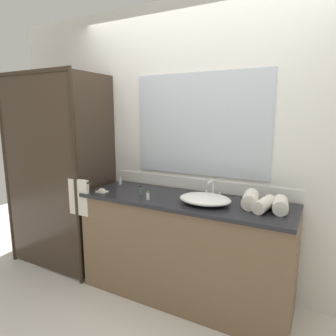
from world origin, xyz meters
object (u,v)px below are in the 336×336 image
object	(u,v)px
rolled_towel_far_edge	(250,199)
amenity_bottle_lotion	(148,196)
sink_basin	(205,199)
amenity_bottle_shampoo	(120,181)
rolled_towel_near_edge	(280,205)
faucet	(213,192)
amenity_bottle_conditioner	(140,191)
soap_dish	(102,191)
rolled_towel_middle	(264,204)

from	to	relation	value
rolled_towel_far_edge	amenity_bottle_lotion	bearing A→B (deg)	-165.25
sink_basin	amenity_bottle_shampoo	world-z (taller)	amenity_bottle_shampoo
sink_basin	rolled_towel_near_edge	bearing A→B (deg)	6.22
faucet	rolled_towel_near_edge	xyz separation A→B (m)	(0.55, -0.11, -0.00)
rolled_towel_far_edge	amenity_bottle_conditioner	bearing A→B (deg)	-172.79
soap_dish	rolled_towel_far_edge	bearing A→B (deg)	9.07
faucet	rolled_towel_near_edge	world-z (taller)	faucet
sink_basin	amenity_bottle_shampoo	distance (m)	1.01
rolled_towel_middle	amenity_bottle_shampoo	bearing A→B (deg)	173.54
rolled_towel_near_edge	amenity_bottle_shampoo	bearing A→B (deg)	174.59
faucet	soap_dish	bearing A→B (deg)	-162.79
amenity_bottle_shampoo	rolled_towel_far_edge	size ratio (longest dim) A/B	0.33
faucet	amenity_bottle_shampoo	distance (m)	0.99
amenity_bottle_shampoo	rolled_towel_middle	size ratio (longest dim) A/B	0.31
sink_basin	soap_dish	bearing A→B (deg)	-172.82
faucet	rolled_towel_middle	xyz separation A→B (m)	(0.44, -0.13, -0.01)
amenity_bottle_shampoo	rolled_towel_far_edge	xyz separation A→B (m)	(1.33, -0.12, 0.02)
soap_dish	rolled_towel_near_edge	bearing A→B (deg)	6.83
amenity_bottle_conditioner	amenity_bottle_shampoo	xyz separation A→B (m)	(-0.40, 0.24, -0.00)
amenity_bottle_shampoo	rolled_towel_near_edge	world-z (taller)	rolled_towel_near_edge
soap_dish	amenity_bottle_shampoo	size ratio (longest dim) A/B	1.30
amenity_bottle_conditioner	faucet	bearing A→B (deg)	19.23
rolled_towel_far_edge	amenity_bottle_shampoo	bearing A→B (deg)	174.77
amenity_bottle_conditioner	rolled_towel_near_edge	bearing A→B (deg)	4.60
amenity_bottle_lotion	rolled_towel_far_edge	xyz separation A→B (m)	(0.79, 0.21, 0.02)
sink_basin	faucet	xyz separation A→B (m)	(0.00, 0.17, 0.02)
sink_basin	soap_dish	size ratio (longest dim) A/B	4.18
amenity_bottle_shampoo	rolled_towel_far_edge	bearing A→B (deg)	-5.23
sink_basin	amenity_bottle_shampoo	bearing A→B (deg)	168.22
rolled_towel_near_edge	rolled_towel_far_edge	xyz separation A→B (m)	(-0.22, 0.03, 0.01)
amenity_bottle_conditioner	rolled_towel_middle	distance (m)	1.04
faucet	rolled_towel_far_edge	world-z (taller)	faucet
soap_dish	rolled_towel_near_edge	xyz separation A→B (m)	(1.50, 0.18, 0.04)
amenity_bottle_conditioner	sink_basin	bearing A→B (deg)	3.07
sink_basin	soap_dish	xyz separation A→B (m)	(-0.95, -0.12, -0.02)
amenity_bottle_shampoo	rolled_towel_middle	bearing A→B (deg)	-6.46
amenity_bottle_conditioner	rolled_towel_far_edge	xyz separation A→B (m)	(0.93, 0.12, 0.02)
amenity_bottle_conditioner	rolled_towel_middle	xyz separation A→B (m)	(1.04, 0.08, 0.01)
soap_dish	rolled_towel_middle	xyz separation A→B (m)	(1.39, 0.16, 0.03)
faucet	soap_dish	distance (m)	1.00
rolled_towel_far_edge	sink_basin	bearing A→B (deg)	-165.66
rolled_towel_near_edge	faucet	bearing A→B (deg)	168.38
soap_dish	rolled_towel_far_edge	world-z (taller)	rolled_towel_far_edge
amenity_bottle_conditioner	amenity_bottle_shampoo	bearing A→B (deg)	149.23
amenity_bottle_conditioner	amenity_bottle_shampoo	distance (m)	0.47
faucet	soap_dish	size ratio (longest dim) A/B	1.70
soap_dish	rolled_towel_middle	distance (m)	1.40
rolled_towel_middle	faucet	bearing A→B (deg)	163.67
faucet	amenity_bottle_conditioner	size ratio (longest dim) A/B	2.00
sink_basin	faucet	distance (m)	0.18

